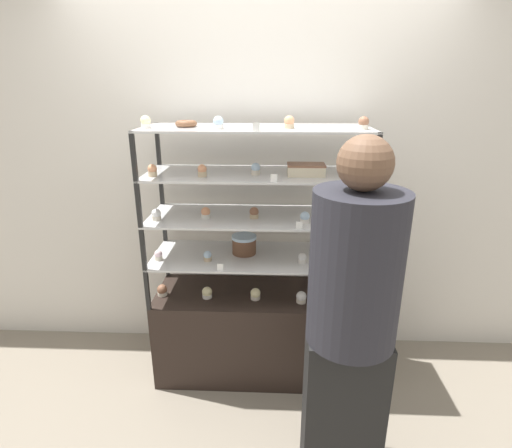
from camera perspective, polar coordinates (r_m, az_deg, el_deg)
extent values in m
plane|color=gray|center=(3.04, 0.00, -19.78)|extent=(20.00, 20.00, 0.00)
cube|color=silver|center=(2.82, 0.36, 6.72)|extent=(8.00, 0.05, 2.60)
cube|color=black|center=(2.85, 0.00, -15.08)|extent=(1.32, 0.50, 0.60)
cube|color=black|center=(2.94, -12.59, -4.74)|extent=(0.02, 0.02, 0.27)
cube|color=black|center=(2.90, 13.24, -5.20)|extent=(0.02, 0.02, 0.27)
cube|color=black|center=(2.54, -15.28, -9.06)|extent=(0.02, 0.02, 0.27)
cube|color=black|center=(2.48, 15.14, -9.71)|extent=(0.02, 0.02, 0.27)
cube|color=silver|center=(2.58, 0.00, -4.66)|extent=(1.32, 0.50, 0.01)
cube|color=black|center=(2.84, -12.99, 0.23)|extent=(0.02, 0.02, 0.27)
cube|color=black|center=(2.80, 13.66, -0.16)|extent=(0.02, 0.02, 0.27)
cube|color=black|center=(2.42, -15.84, -3.43)|extent=(0.02, 0.02, 0.27)
cube|color=black|center=(2.37, 15.71, -3.97)|extent=(0.02, 0.02, 0.27)
cube|color=silver|center=(2.48, 0.00, 1.05)|extent=(1.32, 0.50, 0.01)
cube|color=black|center=(2.77, -13.41, 5.51)|extent=(0.02, 0.02, 0.27)
cube|color=black|center=(2.72, 14.10, 5.20)|extent=(0.02, 0.02, 0.27)
cube|color=black|center=(2.34, -16.44, 2.69)|extent=(0.02, 0.02, 0.27)
cube|color=black|center=(2.28, 16.32, 2.28)|extent=(0.02, 0.02, 0.27)
cube|color=silver|center=(2.41, 0.00, 7.15)|extent=(1.32, 0.50, 0.01)
cube|color=black|center=(2.72, -13.85, 11.03)|extent=(0.02, 0.02, 0.27)
cube|color=black|center=(2.67, 14.58, 10.82)|extent=(0.02, 0.02, 0.27)
cube|color=black|center=(2.28, -17.08, 9.20)|extent=(0.02, 0.02, 0.27)
cube|color=black|center=(2.22, 16.98, 8.96)|extent=(0.02, 0.02, 0.27)
cube|color=silver|center=(2.37, 0.00, 13.55)|extent=(1.32, 0.50, 0.01)
cylinder|color=brown|center=(2.59, -1.71, -3.13)|extent=(0.15, 0.15, 0.10)
cylinder|color=silver|center=(2.57, -1.72, -1.88)|extent=(0.16, 0.16, 0.02)
cube|color=beige|center=(2.37, 7.15, 7.61)|extent=(0.21, 0.14, 0.06)
cube|color=#8C5B42|center=(2.36, 7.18, 8.40)|extent=(0.22, 0.14, 0.01)
cylinder|color=beige|center=(2.73, -13.22, -9.62)|extent=(0.06, 0.06, 0.02)
sphere|color=#8C5B42|center=(2.72, -13.27, -9.07)|extent=(0.07, 0.07, 0.07)
cylinder|color=white|center=(2.66, -6.98, -10.14)|extent=(0.06, 0.06, 0.02)
sphere|color=#F4EAB2|center=(2.64, -7.01, -9.58)|extent=(0.07, 0.07, 0.07)
cylinder|color=beige|center=(2.62, -0.15, -10.41)|extent=(0.06, 0.06, 0.02)
sphere|color=#F4EAB2|center=(2.61, -0.15, -9.84)|extent=(0.07, 0.07, 0.07)
cylinder|color=beige|center=(2.60, 6.47, -10.79)|extent=(0.06, 0.06, 0.02)
sphere|color=white|center=(2.59, 6.49, -10.22)|extent=(0.07, 0.07, 0.07)
cylinder|color=beige|center=(2.70, 13.21, -10.04)|extent=(0.06, 0.06, 0.02)
sphere|color=white|center=(2.68, 13.26, -9.48)|extent=(0.07, 0.07, 0.07)
cube|color=white|center=(2.50, 8.06, -11.97)|extent=(0.04, 0.00, 0.04)
cylinder|color=beige|center=(2.59, -13.74, -4.72)|extent=(0.05, 0.05, 0.03)
sphere|color=silver|center=(2.57, -13.78, -4.18)|extent=(0.05, 0.05, 0.05)
cylinder|color=#CCB28C|center=(2.52, -6.92, -4.95)|extent=(0.05, 0.05, 0.03)
sphere|color=silver|center=(2.51, -6.94, -4.40)|extent=(0.05, 0.05, 0.05)
cylinder|color=white|center=(2.49, 6.61, -5.27)|extent=(0.05, 0.05, 0.03)
sphere|color=white|center=(2.47, 6.63, -4.71)|extent=(0.05, 0.05, 0.05)
cylinder|color=white|center=(2.57, 13.80, -4.91)|extent=(0.05, 0.05, 0.03)
sphere|color=#F4EAB2|center=(2.56, 13.85, -4.36)|extent=(0.05, 0.05, 0.05)
cube|color=white|center=(2.38, -5.14, -6.17)|extent=(0.04, 0.00, 0.04)
cylinder|color=beige|center=(2.47, -14.02, 0.86)|extent=(0.05, 0.05, 0.03)
sphere|color=white|center=(2.46, -14.07, 1.48)|extent=(0.06, 0.06, 0.06)
cylinder|color=white|center=(2.45, -7.18, 1.14)|extent=(0.05, 0.05, 0.03)
sphere|color=#E5996B|center=(2.44, -7.21, 1.77)|extent=(0.06, 0.06, 0.06)
cylinder|color=#CCB28C|center=(2.43, -0.27, 1.15)|extent=(0.05, 0.05, 0.03)
sphere|color=#8C5B42|center=(2.42, -0.27, 1.79)|extent=(0.06, 0.06, 0.06)
cylinder|color=white|center=(2.37, 6.98, 0.47)|extent=(0.05, 0.05, 0.03)
sphere|color=silver|center=(2.36, 7.00, 1.12)|extent=(0.06, 0.06, 0.06)
cylinder|color=#CCB28C|center=(2.44, 13.90, 0.60)|extent=(0.05, 0.05, 0.03)
sphere|color=silver|center=(2.43, 13.95, 1.23)|extent=(0.06, 0.06, 0.06)
cube|color=white|center=(2.26, 6.18, -0.19)|extent=(0.04, 0.00, 0.04)
cylinder|color=#CCB28C|center=(2.39, -14.54, 6.96)|extent=(0.05, 0.05, 0.03)
sphere|color=#E5996B|center=(2.39, -14.60, 7.65)|extent=(0.05, 0.05, 0.05)
cylinder|color=#CCB28C|center=(2.33, -7.68, 7.09)|extent=(0.05, 0.05, 0.03)
sphere|color=#E5996B|center=(2.33, -7.71, 7.80)|extent=(0.05, 0.05, 0.05)
cylinder|color=beige|center=(2.36, -0.13, 7.39)|extent=(0.05, 0.05, 0.03)
sphere|color=silver|center=(2.35, -0.13, 8.09)|extent=(0.05, 0.05, 0.05)
cylinder|color=#CCB28C|center=(2.38, 14.50, 6.89)|extent=(0.05, 0.05, 0.03)
sphere|color=silver|center=(2.37, 14.56, 7.58)|extent=(0.05, 0.05, 0.05)
cube|color=white|center=(2.18, 2.57, 6.57)|extent=(0.04, 0.00, 0.04)
cylinder|color=white|center=(2.38, -15.45, 13.37)|extent=(0.05, 0.05, 0.03)
sphere|color=#F4EAB2|center=(2.38, -15.51, 14.04)|extent=(0.06, 0.06, 0.06)
cylinder|color=white|center=(2.27, -5.38, 13.68)|extent=(0.05, 0.05, 0.03)
sphere|color=silver|center=(2.26, -5.40, 14.39)|extent=(0.06, 0.06, 0.06)
cylinder|color=#CCB28C|center=(2.30, 4.75, 13.78)|extent=(0.05, 0.05, 0.03)
sphere|color=#E5996B|center=(2.30, 4.77, 14.48)|extent=(0.06, 0.06, 0.06)
cylinder|color=beige|center=(2.31, 15.07, 13.23)|extent=(0.05, 0.05, 0.03)
sphere|color=#8C5B42|center=(2.31, 15.13, 13.93)|extent=(0.06, 0.06, 0.06)
cube|color=white|center=(2.14, 0.02, 13.67)|extent=(0.04, 0.00, 0.04)
torus|color=brown|center=(2.41, -9.94, 13.94)|extent=(0.13, 0.13, 0.04)
cube|color=black|center=(2.22, 12.31, -24.12)|extent=(0.39, 0.21, 0.81)
cylinder|color=#26262D|center=(1.80, 14.02, -6.30)|extent=(0.40, 0.40, 0.70)
sphere|color=brown|center=(1.65, 15.33, 8.39)|extent=(0.23, 0.23, 0.23)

